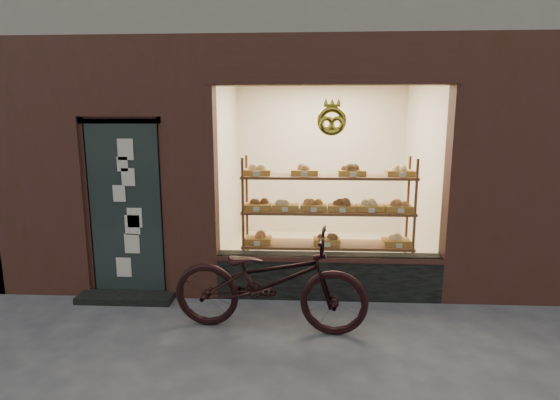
{
  "coord_description": "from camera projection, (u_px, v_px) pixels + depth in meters",
  "views": [
    {
      "loc": [
        0.13,
        -2.99,
        2.17
      ],
      "look_at": [
        -0.13,
        2.0,
        1.24
      ],
      "focal_mm": 28.0,
      "sensor_mm": 36.0,
      "label": 1
    }
  ],
  "objects": [
    {
      "name": "display_shelf",
      "position": [
        327.0,
        220.0,
        5.66
      ],
      "size": [
        2.2,
        0.45,
        1.7
      ],
      "color": "brown",
      "rests_on": "ground"
    },
    {
      "name": "bicycle",
      "position": [
        269.0,
        281.0,
        4.49
      ],
      "size": [
        2.09,
        0.91,
        1.06
      ],
      "primitive_type": "imported",
      "rotation": [
        0.0,
        0.0,
        1.47
      ],
      "color": "black",
      "rests_on": "ground"
    }
  ]
}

